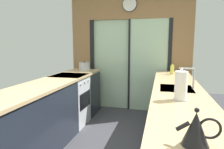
{
  "coord_description": "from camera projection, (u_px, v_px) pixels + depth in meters",
  "views": [
    {
      "loc": [
        0.69,
        -2.13,
        1.48
      ],
      "look_at": [
        -0.05,
        0.95,
        1.0
      ],
      "focal_mm": 33.06,
      "sensor_mm": 36.0,
      "label": 1
    }
  ],
  "objects": [
    {
      "name": "ground_plane",
      "position": [
        110.0,
        147.0,
        3.01
      ],
      "size": [
        5.04,
        7.6,
        0.02
      ],
      "primitive_type": "cube",
      "color": "#38383D"
    },
    {
      "name": "back_wall_unit",
      "position": [
        130.0,
        41.0,
        4.51
      ],
      "size": [
        2.64,
        0.12,
        2.7
      ],
      "color": "olive",
      "rests_on": "ground_plane"
    },
    {
      "name": "left_counter_run",
      "position": [
        33.0,
        122.0,
        2.69
      ],
      "size": [
        0.62,
        3.8,
        0.92
      ],
      "color": "#1E232D",
      "rests_on": "ground_plane"
    },
    {
      "name": "right_counter_run",
      "position": [
        178.0,
        130.0,
        2.44
      ],
      "size": [
        0.62,
        3.8,
        0.92
      ],
      "color": "#1E232D",
      "rests_on": "ground_plane"
    },
    {
      "name": "sink_faucet",
      "position": [
        191.0,
        75.0,
        2.55
      ],
      "size": [
        0.19,
        0.02,
        0.26
      ],
      "color": "#B7BABC",
      "rests_on": "right_counter_run"
    },
    {
      "name": "oven_range",
      "position": [
        70.0,
        100.0,
        3.77
      ],
      "size": [
        0.6,
        0.6,
        0.92
      ],
      "color": "#B7BABC",
      "rests_on": "ground_plane"
    },
    {
      "name": "stock_pot",
      "position": [
        84.0,
        66.0,
        4.36
      ],
      "size": [
        0.23,
        0.23,
        0.19
      ],
      "color": "#B7BABC",
      "rests_on": "left_counter_run"
    },
    {
      "name": "kettle",
      "position": [
        196.0,
        129.0,
        1.13
      ],
      "size": [
        0.24,
        0.15,
        0.22
      ],
      "color": "black",
      "rests_on": "right_counter_run"
    },
    {
      "name": "soap_bottle",
      "position": [
        172.0,
        70.0,
        3.77
      ],
      "size": [
        0.07,
        0.07,
        0.21
      ],
      "color": "#D1CC4C",
      "rests_on": "right_counter_run"
    },
    {
      "name": "paper_towel_roll",
      "position": [
        181.0,
        86.0,
        2.04
      ],
      "size": [
        0.14,
        0.14,
        0.32
      ],
      "color": "#B7BABC",
      "rests_on": "right_counter_run"
    }
  ]
}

